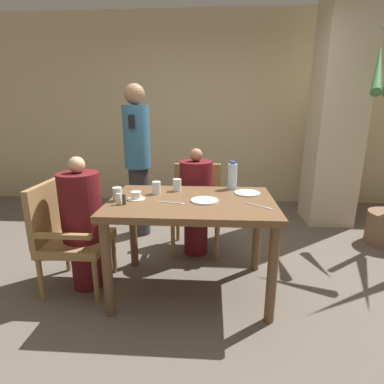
% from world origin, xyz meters
% --- Properties ---
extents(ground_plane, '(16.00, 16.00, 0.00)m').
position_xyz_m(ground_plane, '(0.00, 0.00, 0.00)').
color(ground_plane, '#60564C').
extents(wall_back, '(8.00, 0.06, 2.80)m').
position_xyz_m(wall_back, '(0.00, 2.54, 1.40)').
color(wall_back, '#C6B289').
rests_on(wall_back, ground_plane).
extents(pillar_stone, '(0.55, 0.55, 2.70)m').
position_xyz_m(pillar_stone, '(1.67, 1.71, 1.35)').
color(pillar_stone, beige).
rests_on(pillar_stone, ground_plane).
extents(dining_table, '(1.25, 0.83, 0.77)m').
position_xyz_m(dining_table, '(0.00, 0.00, 0.66)').
color(dining_table, brown).
rests_on(dining_table, ground_plane).
extents(chair_left_side, '(0.50, 0.50, 0.88)m').
position_xyz_m(chair_left_side, '(-1.01, -0.00, 0.47)').
color(chair_left_side, olive).
rests_on(chair_left_side, ground_plane).
extents(diner_in_left_chair, '(0.32, 0.32, 1.09)m').
position_xyz_m(diner_in_left_chair, '(-0.87, 0.00, 0.56)').
color(diner_in_left_chair, '#5B1419').
rests_on(diner_in_left_chair, ground_plane).
extents(chair_far_side, '(0.50, 0.50, 0.88)m').
position_xyz_m(chair_far_side, '(0.00, 0.80, 0.47)').
color(chair_far_side, olive).
rests_on(chair_far_side, ground_plane).
extents(diner_in_far_chair, '(0.32, 0.32, 1.08)m').
position_xyz_m(diner_in_far_chair, '(-0.00, 0.66, 0.55)').
color(diner_in_far_chair, '#5B1419').
rests_on(diner_in_far_chair, ground_plane).
extents(standing_host, '(0.29, 0.33, 1.70)m').
position_xyz_m(standing_host, '(-0.68, 1.12, 0.91)').
color(standing_host, '#2D2D33').
rests_on(standing_host, ground_plane).
extents(plate_main_left, '(0.21, 0.21, 0.01)m').
position_xyz_m(plate_main_left, '(0.10, -0.03, 0.78)').
color(plate_main_left, white).
rests_on(plate_main_left, dining_table).
extents(plate_main_right, '(0.21, 0.21, 0.01)m').
position_xyz_m(plate_main_right, '(0.44, 0.20, 0.78)').
color(plate_main_right, white).
rests_on(plate_main_right, dining_table).
extents(teacup_with_saucer, '(0.13, 0.13, 0.06)m').
position_xyz_m(teacup_with_saucer, '(-0.42, -0.02, 0.80)').
color(teacup_with_saucer, white).
rests_on(teacup_with_saucer, dining_table).
extents(water_bottle, '(0.08, 0.08, 0.24)m').
position_xyz_m(water_bottle, '(0.33, 0.35, 0.88)').
color(water_bottle, silver).
rests_on(water_bottle, dining_table).
extents(glass_tall_near, '(0.07, 0.07, 0.10)m').
position_xyz_m(glass_tall_near, '(-0.56, -0.06, 0.82)').
color(glass_tall_near, silver).
rests_on(glass_tall_near, dining_table).
extents(glass_tall_mid, '(0.07, 0.07, 0.10)m').
position_xyz_m(glass_tall_mid, '(-0.14, 0.25, 0.82)').
color(glass_tall_mid, silver).
rests_on(glass_tall_mid, dining_table).
extents(glass_tall_far, '(0.07, 0.07, 0.10)m').
position_xyz_m(glass_tall_far, '(-0.30, 0.15, 0.82)').
color(glass_tall_far, silver).
rests_on(glass_tall_far, dining_table).
extents(salt_shaker, '(0.03, 0.03, 0.08)m').
position_xyz_m(salt_shaker, '(-0.52, -0.14, 0.81)').
color(salt_shaker, white).
rests_on(salt_shaker, dining_table).
extents(pepper_shaker, '(0.03, 0.03, 0.08)m').
position_xyz_m(pepper_shaker, '(-0.48, -0.14, 0.81)').
color(pepper_shaker, '#4C3D2D').
rests_on(pepper_shaker, dining_table).
extents(fork_beside_plate, '(0.21, 0.06, 0.00)m').
position_xyz_m(fork_beside_plate, '(-0.13, -0.09, 0.77)').
color(fork_beside_plate, silver).
rests_on(fork_beside_plate, dining_table).
extents(knife_beside_plate, '(0.18, 0.14, 0.00)m').
position_xyz_m(knife_beside_plate, '(0.49, -0.13, 0.77)').
color(knife_beside_plate, silver).
rests_on(knife_beside_plate, dining_table).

